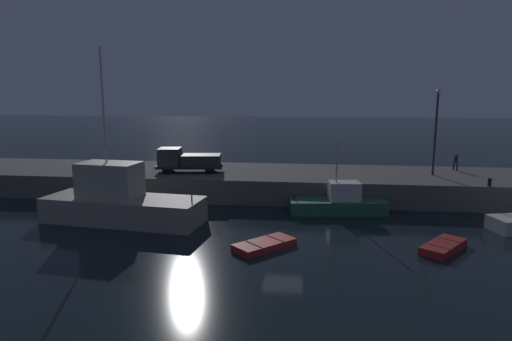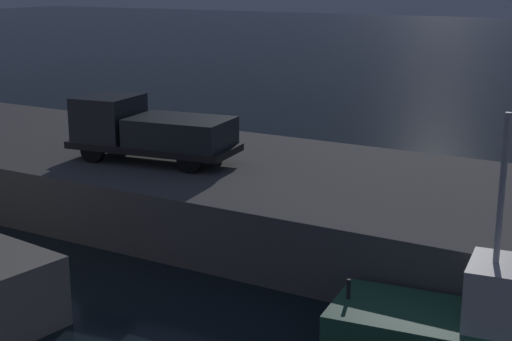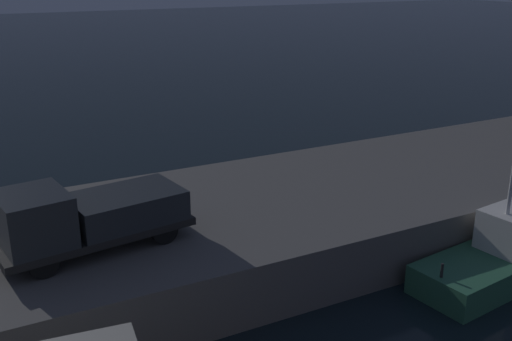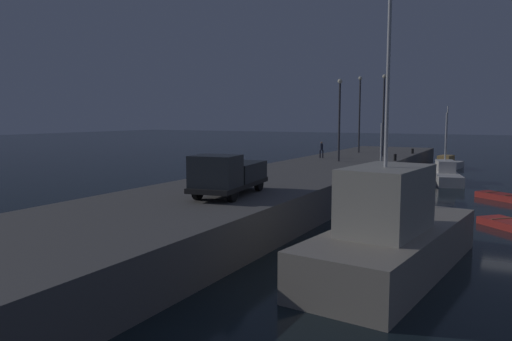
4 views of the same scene
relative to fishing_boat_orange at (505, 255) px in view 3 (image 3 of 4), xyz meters
name	(u,v)px [view 3 (image 3 of 4)]	position (x,y,z in m)	size (l,w,h in m)	color
pier_quay	(320,211)	(-3.99, 6.22, 0.24)	(76.70, 9.93, 2.15)	#5B5956
fishing_boat_orange	(505,255)	(0.00, 0.00, 0.00)	(7.90, 3.39, 5.91)	#2D6647
utility_truck	(87,217)	(-13.88, 4.83, 2.47)	(6.42, 3.11, 2.30)	black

